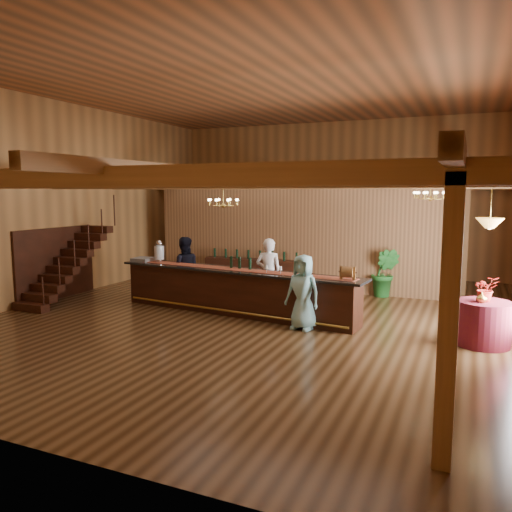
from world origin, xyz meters
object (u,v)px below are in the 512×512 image
at_px(pendant_lamp, 490,223).
at_px(bartender, 269,274).
at_px(round_table, 484,323).
at_px(tasting_bar, 235,291).
at_px(guest, 303,292).
at_px(staff_second, 184,269).
at_px(raffle_drum, 348,272).
at_px(beverage_dispenser, 159,252).
at_px(floor_plant, 385,273).
at_px(chandelier_right, 431,195).
at_px(backbar_shelf, 254,273).
at_px(chandelier_left, 223,202).

relative_size(pendant_lamp, bartender, 0.49).
bearing_deg(bartender, round_table, 160.42).
distance_m(tasting_bar, guest, 2.11).
relative_size(tasting_bar, staff_second, 3.74).
bearing_deg(bartender, tasting_bar, 41.01).
bearing_deg(raffle_drum, beverage_dispenser, 172.25).
height_order(round_table, guest, guest).
bearing_deg(beverage_dispenser, floor_plant, 29.56).
bearing_deg(round_table, staff_second, 171.94).
height_order(raffle_drum, bartender, bartender).
bearing_deg(floor_plant, staff_second, -150.48).
bearing_deg(staff_second, bartender, 149.24).
relative_size(raffle_drum, chandelier_right, 0.42).
xyz_separation_m(chandelier_right, floor_plant, (-1.24, 1.32, -2.21)).
relative_size(pendant_lamp, staff_second, 0.51).
xyz_separation_m(backbar_shelf, floor_plant, (4.00, 0.18, 0.25)).
relative_size(chandelier_left, staff_second, 0.45).
bearing_deg(round_table, floor_plant, 123.18).
xyz_separation_m(pendant_lamp, staff_second, (-7.45, 1.05, -1.51)).
bearing_deg(tasting_bar, staff_second, 166.97).
xyz_separation_m(beverage_dispenser, floor_plant, (5.51, 3.12, -0.69)).
bearing_deg(pendant_lamp, guest, -175.38).
bearing_deg(raffle_drum, staff_second, 167.50).
bearing_deg(pendant_lamp, staff_second, 171.94).
height_order(round_table, floor_plant, floor_plant).
distance_m(round_table, guest, 3.65).
relative_size(round_table, bartender, 0.55).
relative_size(tasting_bar, raffle_drum, 19.59).
relative_size(chandelier_right, staff_second, 0.45).
bearing_deg(round_table, guest, -175.38).
xyz_separation_m(tasting_bar, floor_plant, (3.07, 3.46, 0.14)).
relative_size(beverage_dispenser, floor_plant, 0.43).
height_order(raffle_drum, round_table, raffle_drum).
distance_m(chandelier_left, floor_plant, 5.09).
height_order(round_table, pendant_lamp, pendant_lamp).
bearing_deg(staff_second, floor_plant, 178.14).
distance_m(beverage_dispenser, round_table, 8.11).
height_order(chandelier_left, floor_plant, chandelier_left).
bearing_deg(tasting_bar, backbar_shelf, 112.32).
bearing_deg(tasting_bar, chandelier_right, 33.08).
height_order(tasting_bar, pendant_lamp, pendant_lamp).
relative_size(chandelier_right, guest, 0.49).
xyz_separation_m(raffle_drum, bartender, (-2.26, 1.08, -0.36)).
relative_size(raffle_drum, guest, 0.21).
bearing_deg(round_table, bartender, 167.73).
xyz_separation_m(chandelier_right, guest, (-2.34, -2.83, -2.09)).
bearing_deg(chandelier_left, pendant_lamp, -8.90).
bearing_deg(backbar_shelf, chandelier_right, -15.41).
distance_m(raffle_drum, staff_second, 4.87).
bearing_deg(staff_second, round_table, 140.56).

